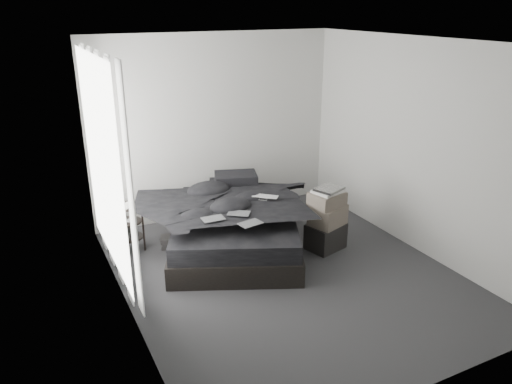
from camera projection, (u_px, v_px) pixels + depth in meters
name	position (u px, v px, depth m)	size (l,w,h in m)	color
floor	(287.00, 274.00, 5.80)	(3.60, 4.20, 0.01)	#313134
ceiling	(293.00, 41.00, 4.88)	(3.60, 4.20, 0.01)	white
wall_back	(215.00, 127.00, 7.09)	(3.60, 0.01, 2.60)	silver
wall_front	(437.00, 248.00, 3.59)	(3.60, 0.01, 2.60)	silver
wall_left	(120.00, 195.00, 4.58)	(0.01, 4.20, 2.60)	silver
wall_right	(417.00, 147.00, 6.09)	(0.01, 4.20, 2.60)	silver
window_left	(103.00, 163.00, 5.33)	(0.02, 2.00, 2.30)	white
curtain_left	(109.00, 169.00, 5.37)	(0.06, 2.12, 2.48)	white
bed	(235.00, 238.00, 6.37)	(1.53, 2.01, 0.27)	black
mattress	(235.00, 221.00, 6.28)	(1.47, 1.96, 0.22)	black
duvet	(235.00, 206.00, 6.16)	(1.49, 1.72, 0.23)	black
pillow_lower	(231.00, 186.00, 6.95)	(0.61, 0.41, 0.14)	black
pillow_upper	(236.00, 178.00, 6.88)	(0.57, 0.39, 0.13)	black
laptop	(264.00, 193.00, 6.21)	(0.32, 0.21, 0.03)	silver
comic_a	(213.00, 213.00, 5.65)	(0.25, 0.17, 0.01)	black
comic_b	(239.00, 207.00, 5.79)	(0.25, 0.17, 0.01)	black
comic_c	(250.00, 216.00, 5.52)	(0.25, 0.17, 0.01)	black
side_stand	(129.00, 229.00, 6.24)	(0.33, 0.33, 0.61)	black
papers	(128.00, 206.00, 6.13)	(0.24, 0.18, 0.01)	white
floor_books	(166.00, 242.00, 6.42)	(0.14, 0.21, 0.14)	black
box_lower	(325.00, 236.00, 6.36)	(0.45, 0.35, 0.33)	black
box_mid	(328.00, 215.00, 6.26)	(0.42, 0.33, 0.25)	#675D51
box_upper	(327.00, 199.00, 6.17)	(0.40, 0.32, 0.18)	#675D51
art_book_white	(328.00, 191.00, 6.14)	(0.34, 0.27, 0.03)	silver
art_book_snake	(329.00, 189.00, 6.13)	(0.33, 0.26, 0.03)	silver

